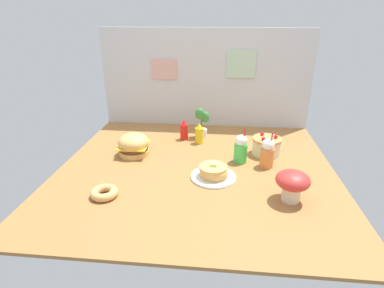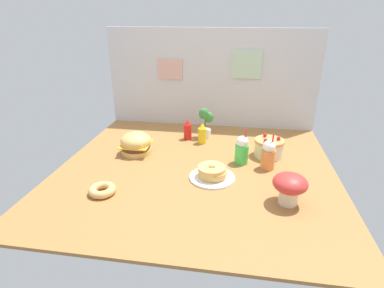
% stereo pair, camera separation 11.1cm
% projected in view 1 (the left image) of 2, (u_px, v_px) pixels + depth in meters
% --- Properties ---
extents(ground_plane, '(1.92, 1.84, 0.02)m').
position_uv_depth(ground_plane, '(196.00, 169.00, 2.18)').
color(ground_plane, '#9E6B38').
extents(back_wall, '(1.92, 0.04, 0.89)m').
position_uv_depth(back_wall, '(205.00, 79.00, 2.83)').
color(back_wall, silver).
rests_on(back_wall, ground_plane).
extents(burger, '(0.24, 0.24, 0.17)m').
position_uv_depth(burger, '(134.00, 145.00, 2.35)').
color(burger, '#DBA859').
rests_on(burger, ground_plane).
extents(pancake_stack, '(0.30, 0.30, 0.11)m').
position_uv_depth(pancake_stack, '(213.00, 173.00, 2.03)').
color(pancake_stack, white).
rests_on(pancake_stack, ground_plane).
extents(layer_cake, '(0.22, 0.22, 0.16)m').
position_uv_depth(layer_cake, '(266.00, 146.00, 2.36)').
color(layer_cake, beige).
rests_on(layer_cake, ground_plane).
extents(ketchup_bottle, '(0.07, 0.07, 0.18)m').
position_uv_depth(ketchup_bottle, '(184.00, 130.00, 2.63)').
color(ketchup_bottle, red).
rests_on(ketchup_bottle, ground_plane).
extents(mustard_bottle, '(0.07, 0.07, 0.18)m').
position_uv_depth(mustard_bottle, '(199.00, 134.00, 2.55)').
color(mustard_bottle, yellow).
rests_on(mustard_bottle, ground_plane).
extents(cream_soda_cup, '(0.10, 0.10, 0.27)m').
position_uv_depth(cream_soda_cup, '(241.00, 149.00, 2.22)').
color(cream_soda_cup, green).
rests_on(cream_soda_cup, ground_plane).
extents(orange_float_cup, '(0.10, 0.10, 0.27)m').
position_uv_depth(orange_float_cup, '(267.00, 153.00, 2.15)').
color(orange_float_cup, orange).
rests_on(orange_float_cup, ground_plane).
extents(donut_pink_glaze, '(0.16, 0.16, 0.05)m').
position_uv_depth(donut_pink_glaze, '(104.00, 192.00, 1.82)').
color(donut_pink_glaze, tan).
rests_on(donut_pink_glaze, ground_plane).
extents(potted_plant, '(0.13, 0.11, 0.27)m').
position_uv_depth(potted_plant, '(201.00, 121.00, 2.65)').
color(potted_plant, white).
rests_on(potted_plant, ground_plane).
extents(mushroom_stool, '(0.20, 0.20, 0.19)m').
position_uv_depth(mushroom_stool, '(292.00, 183.00, 1.75)').
color(mushroom_stool, beige).
rests_on(mushroom_stool, ground_plane).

